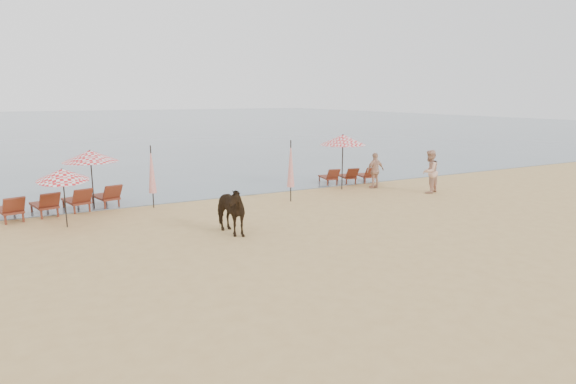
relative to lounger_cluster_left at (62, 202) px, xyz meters
name	(u,v)px	position (x,y,z in m)	size (l,w,h in m)	color
ground	(379,268)	(6.79, -10.18, -0.45)	(120.00, 120.00, 0.00)	tan
sea	(82,122)	(6.79, 69.82, -0.45)	(160.00, 140.00, 0.06)	#51606B
lounger_cluster_left	(62,202)	(0.00, 0.00, 0.00)	(4.38, 2.66, 0.65)	maroon
lounger_cluster_right	(348,176)	(13.08, 0.26, -0.05)	(2.85, 2.01, 0.57)	maroon
umbrella_open_left_a	(90,156)	(1.12, 0.18, 1.63)	(2.03, 2.03, 2.31)	black
umbrella_open_left_b	(62,175)	(0.01, -2.17, 1.33)	(1.62, 1.65, 2.06)	black
umbrella_open_right	(343,140)	(11.91, -0.90, 1.88)	(2.12, 2.12, 2.59)	black
umbrella_closed_left	(152,170)	(3.21, -0.63, 1.06)	(0.30, 0.30, 2.46)	black
umbrella_closed_right	(291,164)	(8.53, -2.12, 1.12)	(0.31, 0.31, 2.55)	black
cow	(227,210)	(4.50, -5.43, 0.34)	(0.85, 1.87, 1.58)	black
beachgoer_right_a	(430,172)	(14.94, -3.42, 0.52)	(0.95, 0.74, 1.94)	tan
beachgoer_right_b	(375,170)	(13.47, -1.38, 0.40)	(0.99, 0.41, 1.70)	tan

